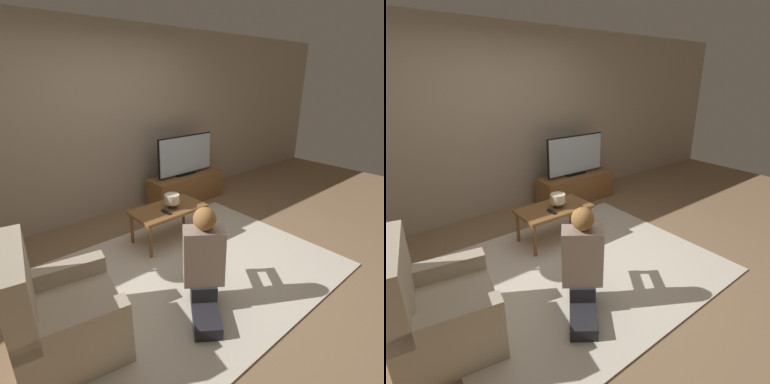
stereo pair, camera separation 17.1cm
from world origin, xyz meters
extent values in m
plane|color=#896B4C|center=(0.00, 0.00, 0.00)|extent=(10.00, 10.00, 0.00)
cube|color=tan|center=(0.00, 1.93, 1.30)|extent=(10.00, 0.06, 2.60)
cube|color=beige|center=(0.00, 0.00, 0.01)|extent=(2.80, 2.25, 0.02)
cube|color=brown|center=(1.12, 1.52, 0.22)|extent=(1.26, 0.44, 0.44)
cube|color=black|center=(1.12, 1.52, 0.46)|extent=(0.35, 0.08, 0.04)
cube|color=black|center=(1.12, 1.53, 0.77)|extent=(1.03, 0.03, 0.60)
cube|color=silver|center=(1.12, 1.52, 0.77)|extent=(1.00, 0.04, 0.57)
cube|color=brown|center=(0.15, 0.67, 0.42)|extent=(0.88, 0.49, 0.04)
cylinder|color=brown|center=(-0.25, 0.47, 0.20)|extent=(0.04, 0.04, 0.40)
cylinder|color=brown|center=(0.55, 0.47, 0.20)|extent=(0.04, 0.04, 0.40)
cylinder|color=brown|center=(-0.25, 0.88, 0.20)|extent=(0.04, 0.04, 0.40)
cylinder|color=brown|center=(0.55, 0.88, 0.20)|extent=(0.04, 0.04, 0.40)
cylinder|color=#4C4233|center=(-1.63, 0.97, 0.01)|extent=(0.28, 0.28, 0.03)
cube|color=#B7A88E|center=(-1.34, -0.13, 0.19)|extent=(0.83, 0.88, 0.38)
cube|color=#B7A88E|center=(-1.61, -0.08, 0.65)|extent=(0.30, 0.78, 0.53)
cube|color=#B7A88E|center=(-1.40, -0.44, 0.26)|extent=(0.72, 0.26, 0.52)
cube|color=#B7A88E|center=(-1.29, 0.18, 0.26)|extent=(0.72, 0.26, 0.52)
cube|color=#232328|center=(-0.42, -0.60, 0.07)|extent=(0.45, 0.51, 0.11)
cube|color=#232328|center=(-0.31, -0.45, 0.20)|extent=(0.32, 0.32, 0.14)
cube|color=gray|center=(-0.31, -0.45, 0.52)|extent=(0.39, 0.36, 0.50)
sphere|color=#DBAD8E|center=(-0.31, -0.45, 0.86)|extent=(0.18, 0.18, 0.18)
sphere|color=#9E6B38|center=(-0.32, -0.47, 0.87)|extent=(0.19, 0.19, 0.19)
cube|color=black|center=(-0.10, -0.15, 0.54)|extent=(0.13, 0.11, 0.04)
cylinder|color=gray|center=(-0.08, -0.31, 0.54)|extent=(0.23, 0.28, 0.07)
cylinder|color=gray|center=(-0.25, -0.19, 0.54)|extent=(0.23, 0.28, 0.07)
cylinder|color=#4C3823|center=(0.19, 0.65, 0.47)|extent=(0.10, 0.10, 0.06)
cylinder|color=beige|center=(0.19, 0.65, 0.55)|extent=(0.18, 0.18, 0.11)
cube|color=black|center=(0.05, 0.58, 0.44)|extent=(0.04, 0.15, 0.02)
camera|label=1|loc=(-1.78, -2.01, 1.92)|focal=28.00mm
camera|label=2|loc=(-1.65, -2.12, 1.92)|focal=28.00mm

